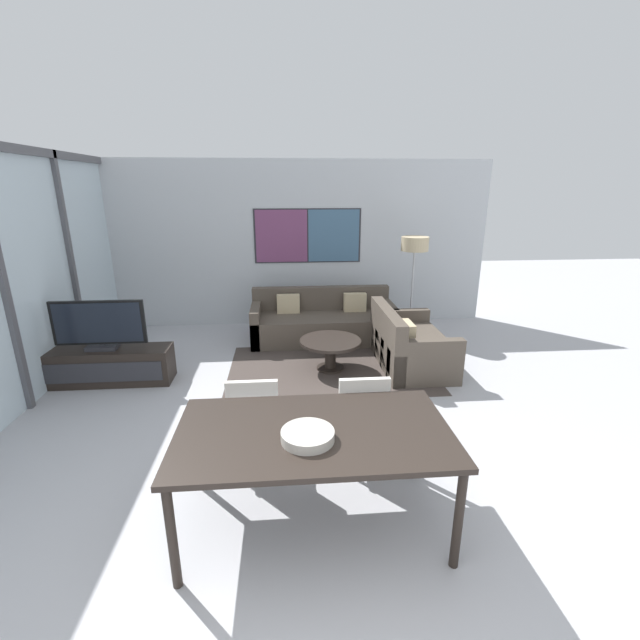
{
  "coord_description": "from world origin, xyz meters",
  "views": [
    {
      "loc": [
        -0.08,
        -1.6,
        2.36
      ],
      "look_at": [
        0.3,
        2.89,
        0.95
      ],
      "focal_mm": 24.0,
      "sensor_mm": 36.0,
      "label": 1
    }
  ],
  "objects_px": {
    "television": "(99,326)",
    "floor_lamp": "(415,249)",
    "sofa_main": "(322,323)",
    "fruit_bowl": "(308,435)",
    "coffee_table": "(330,347)",
    "sofa_side": "(406,346)",
    "dining_chair_centre": "(361,410)",
    "dining_chair_left": "(254,413)",
    "tv_console": "(106,366)",
    "dining_table": "(314,438)"
  },
  "relations": [
    {
      "from": "television",
      "to": "floor_lamp",
      "type": "relative_size",
      "value": 0.68
    },
    {
      "from": "sofa_main",
      "to": "fruit_bowl",
      "type": "relative_size",
      "value": 6.35
    },
    {
      "from": "floor_lamp",
      "to": "coffee_table",
      "type": "bearing_deg",
      "value": -138.23
    },
    {
      "from": "sofa_side",
      "to": "sofa_main",
      "type": "bearing_deg",
      "value": 42.16
    },
    {
      "from": "television",
      "to": "sofa_main",
      "type": "height_order",
      "value": "television"
    },
    {
      "from": "dining_chair_centre",
      "to": "fruit_bowl",
      "type": "xyz_separation_m",
      "value": [
        -0.51,
        -0.84,
        0.31
      ]
    },
    {
      "from": "television",
      "to": "sofa_side",
      "type": "height_order",
      "value": "television"
    },
    {
      "from": "coffee_table",
      "to": "fruit_bowl",
      "type": "xyz_separation_m",
      "value": [
        -0.46,
        -2.86,
        0.5
      ]
    },
    {
      "from": "coffee_table",
      "to": "dining_chair_left",
      "type": "height_order",
      "value": "dining_chair_left"
    },
    {
      "from": "tv_console",
      "to": "fruit_bowl",
      "type": "relative_size",
      "value": 4.57
    },
    {
      "from": "sofa_side",
      "to": "dining_chair_centre",
      "type": "bearing_deg",
      "value": 154.29
    },
    {
      "from": "television",
      "to": "floor_lamp",
      "type": "bearing_deg",
      "value": 18.98
    },
    {
      "from": "dining_chair_centre",
      "to": "fruit_bowl",
      "type": "height_order",
      "value": "dining_chair_centre"
    },
    {
      "from": "dining_chair_left",
      "to": "dining_chair_centre",
      "type": "height_order",
      "value": "same"
    },
    {
      "from": "dining_chair_centre",
      "to": "floor_lamp",
      "type": "relative_size",
      "value": 0.54
    },
    {
      "from": "television",
      "to": "coffee_table",
      "type": "bearing_deg",
      "value": 3.46
    },
    {
      "from": "dining_table",
      "to": "dining_chair_centre",
      "type": "xyz_separation_m",
      "value": [
        0.46,
        0.71,
        -0.21
      ]
    },
    {
      "from": "coffee_table",
      "to": "dining_chair_left",
      "type": "distance_m",
      "value": 2.19
    },
    {
      "from": "television",
      "to": "coffee_table",
      "type": "height_order",
      "value": "television"
    },
    {
      "from": "tv_console",
      "to": "dining_chair_left",
      "type": "distance_m",
      "value": 2.7
    },
    {
      "from": "fruit_bowl",
      "to": "coffee_table",
      "type": "bearing_deg",
      "value": 80.85
    },
    {
      "from": "dining_chair_left",
      "to": "dining_chair_centre",
      "type": "bearing_deg",
      "value": -1.94
    },
    {
      "from": "floor_lamp",
      "to": "television",
      "type": "bearing_deg",
      "value": -161.02
    },
    {
      "from": "dining_chair_left",
      "to": "fruit_bowl",
      "type": "bearing_deg",
      "value": -64.53
    },
    {
      "from": "tv_console",
      "to": "floor_lamp",
      "type": "height_order",
      "value": "floor_lamp"
    },
    {
      "from": "coffee_table",
      "to": "sofa_side",
      "type": "bearing_deg",
      "value": 3.21
    },
    {
      "from": "dining_table",
      "to": "fruit_bowl",
      "type": "xyz_separation_m",
      "value": [
        -0.05,
        -0.13,
        0.11
      ]
    },
    {
      "from": "tv_console",
      "to": "dining_table",
      "type": "distance_m",
      "value": 3.57
    },
    {
      "from": "dining_chair_centre",
      "to": "fruit_bowl",
      "type": "bearing_deg",
      "value": -121.32
    },
    {
      "from": "floor_lamp",
      "to": "dining_chair_left",
      "type": "bearing_deg",
      "value": -125.3
    },
    {
      "from": "fruit_bowl",
      "to": "dining_table",
      "type": "bearing_deg",
      "value": 69.2
    },
    {
      "from": "coffee_table",
      "to": "dining_chair_centre",
      "type": "distance_m",
      "value": 2.04
    },
    {
      "from": "sofa_side",
      "to": "floor_lamp",
      "type": "relative_size",
      "value": 0.91
    },
    {
      "from": "coffee_table",
      "to": "floor_lamp",
      "type": "relative_size",
      "value": 0.51
    },
    {
      "from": "sofa_main",
      "to": "tv_console",
      "type": "bearing_deg",
      "value": -153.87
    },
    {
      "from": "dining_table",
      "to": "dining_chair_left",
      "type": "bearing_deg",
      "value": 121.87
    },
    {
      "from": "tv_console",
      "to": "sofa_side",
      "type": "relative_size",
      "value": 1.1
    },
    {
      "from": "floor_lamp",
      "to": "dining_chair_centre",
      "type": "bearing_deg",
      "value": -113.03
    },
    {
      "from": "dining_table",
      "to": "floor_lamp",
      "type": "xyz_separation_m",
      "value": [
        1.88,
        4.05,
        0.7
      ]
    },
    {
      "from": "tv_console",
      "to": "dining_chair_left",
      "type": "bearing_deg",
      "value": -42.85
    },
    {
      "from": "sofa_main",
      "to": "dining_chair_left",
      "type": "relative_size",
      "value": 2.58
    },
    {
      "from": "dining_table",
      "to": "dining_chair_left",
      "type": "height_order",
      "value": "dining_chair_left"
    },
    {
      "from": "coffee_table",
      "to": "dining_chair_left",
      "type": "bearing_deg",
      "value": -113.65
    },
    {
      "from": "dining_table",
      "to": "fruit_bowl",
      "type": "height_order",
      "value": "fruit_bowl"
    },
    {
      "from": "television",
      "to": "coffee_table",
      "type": "distance_m",
      "value": 2.88
    },
    {
      "from": "sofa_main",
      "to": "dining_chair_left",
      "type": "bearing_deg",
      "value": -105.2
    },
    {
      "from": "television",
      "to": "fruit_bowl",
      "type": "relative_size",
      "value": 3.11
    },
    {
      "from": "television",
      "to": "dining_chair_centre",
      "type": "xyz_separation_m",
      "value": [
        2.89,
        -1.86,
        -0.25
      ]
    },
    {
      "from": "sofa_main",
      "to": "dining_chair_centre",
      "type": "distance_m",
      "value": 3.26
    },
    {
      "from": "dining_chair_left",
      "to": "dining_chair_centre",
      "type": "xyz_separation_m",
      "value": [
        0.92,
        -0.03,
        0.0
      ]
    }
  ]
}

